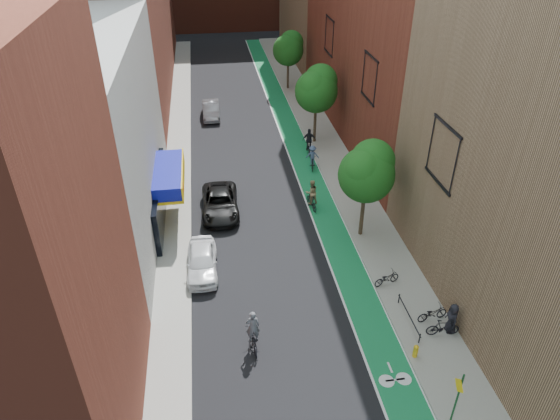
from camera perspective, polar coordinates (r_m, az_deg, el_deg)
name	(u,v)px	position (r m, az deg, el deg)	size (l,w,h in m)	color
ground	(303,373)	(23.83, 2.66, -18.12)	(160.00, 160.00, 0.00)	black
bike_lane	(292,134)	(45.29, 1.39, 8.64)	(2.00, 68.00, 0.01)	#167D37
sidewalk_left	(179,141)	(44.75, -11.45, 7.77)	(2.00, 68.00, 0.15)	gray
sidewalk_right	(319,132)	(45.73, 4.51, 8.89)	(3.00, 68.00, 0.15)	gray
building_left_white	(80,139)	(32.22, -21.93, 7.52)	(8.00, 20.00, 12.00)	silver
building_right_mid_red	(392,1)	(44.12, 12.72, 22.25)	(8.00, 28.00, 22.00)	maroon
tree_near	(367,170)	(29.70, 9.96, 4.47)	(3.40, 3.36, 6.42)	#332619
tree_mid	(317,88)	(42.00, 4.23, 13.76)	(3.55, 3.53, 6.74)	#332619
tree_far	(289,48)	(55.27, 0.98, 18.07)	(3.30, 3.25, 6.21)	#332619
sign_pole	(457,397)	(21.85, 19.58, -19.51)	(0.13, 0.71, 3.00)	#194C26
parked_car_white	(202,261)	(28.81, -8.91, -5.78)	(1.71, 4.25, 1.45)	white
parked_car_black	(220,203)	(33.82, -6.86, 0.81)	(2.40, 5.20, 1.45)	black
parked_car_silver	(211,110)	(49.22, -7.88, 11.28)	(1.55, 4.44, 1.46)	gray
cyclist_lead	(253,336)	(24.34, -3.08, -14.13)	(0.71, 1.86, 2.17)	black
cyclist_lane_near	(312,197)	(34.02, 3.62, 1.54)	(0.96, 1.81, 2.11)	black
cyclist_lane_mid	(309,145)	(41.35, 3.36, 7.47)	(1.15, 1.78, 2.22)	black
cyclist_lane_far	(312,159)	(39.11, 3.74, 5.86)	(1.12, 1.74, 1.93)	black
parked_bike_near	(387,278)	(28.18, 12.10, -7.63)	(0.54, 1.56, 0.82)	black
parked_bike_mid	(443,327)	(26.01, 18.13, -12.64)	(0.46, 1.64, 0.98)	black
parked_bike_far	(432,313)	(26.67, 17.02, -11.22)	(0.57, 1.65, 0.87)	black
pedestrian	(452,318)	(26.12, 19.08, -11.60)	(0.81, 0.53, 1.66)	black
fire_hydrant	(416,350)	(24.77, 15.24, -15.23)	(0.25, 0.25, 0.71)	gold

